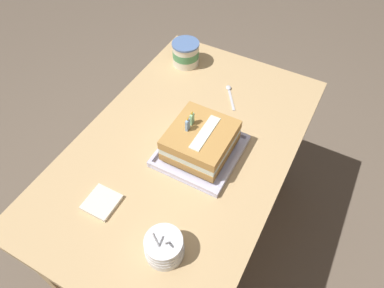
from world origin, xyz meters
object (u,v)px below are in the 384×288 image
birthday_cake (201,140)px  serving_spoon_near_tray (229,92)px  napkin_pile (102,202)px  ice_cream_tub (186,53)px  bowl_stack (164,247)px  foil_tray (200,151)px

birthday_cake → serving_spoon_near_tray: birthday_cake is taller
birthday_cake → serving_spoon_near_tray: bearing=6.7°
birthday_cake → napkin_pile: size_ratio=2.13×
serving_spoon_near_tray → ice_cream_tub: bearing=71.6°
bowl_stack → ice_cream_tub: bearing=25.0°
serving_spoon_near_tray → napkin_pile: (-0.67, 0.14, 0.00)m
serving_spoon_near_tray → napkin_pile: size_ratio=1.26×
bowl_stack → serving_spoon_near_tray: bowl_stack is taller
birthday_cake → napkin_pile: (-0.33, 0.18, -0.06)m
foil_tray → napkin_pile: (-0.33, 0.18, -0.00)m
bowl_stack → napkin_pile: bearing=80.7°
bowl_stack → ice_cream_tub: size_ratio=0.99×
foil_tray → bowl_stack: size_ratio=2.38×
ice_cream_tub → napkin_pile: size_ratio=1.16×
serving_spoon_near_tray → bowl_stack: bearing=-170.6°
ice_cream_tub → serving_spoon_near_tray: bearing=-108.4°
foil_tray → serving_spoon_near_tray: foil_tray is taller
bowl_stack → napkin_pile: size_ratio=1.15×
foil_tray → ice_cream_tub: bearing=34.9°
foil_tray → napkin_pile: size_ratio=2.74×
foil_tray → birthday_cake: (0.00, 0.00, 0.06)m
ice_cream_tub → bowl_stack: bearing=-155.0°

